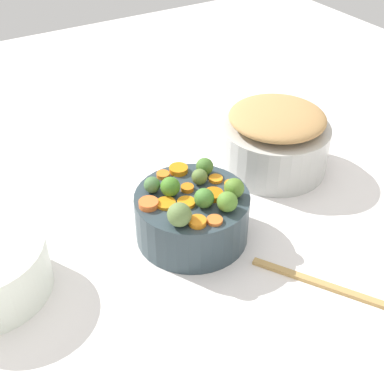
# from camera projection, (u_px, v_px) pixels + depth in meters

# --- Properties ---
(tabletop) EXTENTS (2.40, 2.40, 0.02)m
(tabletop) POSITION_uv_depth(u_px,v_px,m) (189.00, 224.00, 1.09)
(tabletop) COLOR white
(tabletop) RESTS_ON ground
(serving_bowl_carrots) EXTENTS (0.22, 0.22, 0.10)m
(serving_bowl_carrots) POSITION_uv_depth(u_px,v_px,m) (192.00, 216.00, 1.01)
(serving_bowl_carrots) COLOR #303F46
(serving_bowl_carrots) RESTS_ON tabletop
(metal_pot) EXTENTS (0.25, 0.25, 0.11)m
(metal_pot) POSITION_uv_depth(u_px,v_px,m) (274.00, 147.00, 1.20)
(metal_pot) COLOR beige
(metal_pot) RESTS_ON tabletop
(stuffing_mound) EXTENTS (0.22, 0.22, 0.04)m
(stuffing_mound) POSITION_uv_depth(u_px,v_px,m) (277.00, 117.00, 1.16)
(stuffing_mound) COLOR tan
(stuffing_mound) RESTS_ON metal_pot
(carrot_slice_0) EXTENTS (0.04, 0.04, 0.01)m
(carrot_slice_0) POSITION_uv_depth(u_px,v_px,m) (187.00, 188.00, 1.00)
(carrot_slice_0) COLOR orange
(carrot_slice_0) RESTS_ON serving_bowl_carrots
(carrot_slice_1) EXTENTS (0.04, 0.04, 0.01)m
(carrot_slice_1) POSITION_uv_depth(u_px,v_px,m) (198.00, 222.00, 0.92)
(carrot_slice_1) COLOR orange
(carrot_slice_1) RESTS_ON serving_bowl_carrots
(carrot_slice_2) EXTENTS (0.04, 0.04, 0.01)m
(carrot_slice_2) POSITION_uv_depth(u_px,v_px,m) (166.00, 203.00, 0.96)
(carrot_slice_2) COLOR orange
(carrot_slice_2) RESTS_ON serving_bowl_carrots
(carrot_slice_3) EXTENTS (0.05, 0.05, 0.01)m
(carrot_slice_3) POSITION_uv_depth(u_px,v_px,m) (186.00, 203.00, 0.96)
(carrot_slice_3) COLOR orange
(carrot_slice_3) RESTS_ON serving_bowl_carrots
(carrot_slice_4) EXTENTS (0.05, 0.05, 0.01)m
(carrot_slice_4) POSITION_uv_depth(u_px,v_px,m) (149.00, 204.00, 0.96)
(carrot_slice_4) COLOR orange
(carrot_slice_4) RESTS_ON serving_bowl_carrots
(carrot_slice_5) EXTENTS (0.04, 0.04, 0.01)m
(carrot_slice_5) POSITION_uv_depth(u_px,v_px,m) (178.00, 170.00, 1.05)
(carrot_slice_5) COLOR orange
(carrot_slice_5) RESTS_ON serving_bowl_carrots
(carrot_slice_6) EXTENTS (0.04, 0.04, 0.01)m
(carrot_slice_6) POSITION_uv_depth(u_px,v_px,m) (213.00, 195.00, 0.98)
(carrot_slice_6) COLOR orange
(carrot_slice_6) RESTS_ON serving_bowl_carrots
(carrot_slice_7) EXTENTS (0.03, 0.03, 0.01)m
(carrot_slice_7) POSITION_uv_depth(u_px,v_px,m) (163.00, 175.00, 1.03)
(carrot_slice_7) COLOR orange
(carrot_slice_7) RESTS_ON serving_bowl_carrots
(carrot_slice_8) EXTENTS (0.04, 0.04, 0.01)m
(carrot_slice_8) POSITION_uv_depth(u_px,v_px,m) (216.00, 179.00, 1.02)
(carrot_slice_8) COLOR orange
(carrot_slice_8) RESTS_ON serving_bowl_carrots
(carrot_slice_9) EXTENTS (0.04, 0.04, 0.01)m
(carrot_slice_9) POSITION_uv_depth(u_px,v_px,m) (215.00, 220.00, 0.92)
(carrot_slice_9) COLOR orange
(carrot_slice_9) RESTS_ON serving_bowl_carrots
(carrot_slice_10) EXTENTS (0.04, 0.04, 0.01)m
(carrot_slice_10) POSITION_uv_depth(u_px,v_px,m) (232.00, 185.00, 1.01)
(carrot_slice_10) COLOR orange
(carrot_slice_10) RESTS_ON serving_bowl_carrots
(brussels_sprout_0) EXTENTS (0.04, 0.04, 0.04)m
(brussels_sprout_0) POSITION_uv_depth(u_px,v_px,m) (179.00, 215.00, 0.91)
(brussels_sprout_0) COLOR #5F7940
(brussels_sprout_0) RESTS_ON serving_bowl_carrots
(brussels_sprout_1) EXTENTS (0.03, 0.03, 0.03)m
(brussels_sprout_1) POSITION_uv_depth(u_px,v_px,m) (205.00, 167.00, 1.03)
(brussels_sprout_1) COLOR #426F2B
(brussels_sprout_1) RESTS_ON serving_bowl_carrots
(brussels_sprout_2) EXTENTS (0.04, 0.04, 0.04)m
(brussels_sprout_2) POSITION_uv_depth(u_px,v_px,m) (170.00, 187.00, 0.98)
(brussels_sprout_2) COLOR #427B24
(brussels_sprout_2) RESTS_ON serving_bowl_carrots
(brussels_sprout_3) EXTENTS (0.03, 0.03, 0.03)m
(brussels_sprout_3) POSITION_uv_depth(u_px,v_px,m) (152.00, 185.00, 0.99)
(brussels_sprout_3) COLOR #456E3B
(brussels_sprout_3) RESTS_ON serving_bowl_carrots
(brussels_sprout_4) EXTENTS (0.03, 0.03, 0.03)m
(brussels_sprout_4) POSITION_uv_depth(u_px,v_px,m) (200.00, 177.00, 1.01)
(brussels_sprout_4) COLOR #5A7538
(brussels_sprout_4) RESTS_ON serving_bowl_carrots
(brussels_sprout_5) EXTENTS (0.04, 0.04, 0.04)m
(brussels_sprout_5) POSITION_uv_depth(u_px,v_px,m) (204.00, 198.00, 0.95)
(brussels_sprout_5) COLOR #457C2F
(brussels_sprout_5) RESTS_ON serving_bowl_carrots
(brussels_sprout_6) EXTENTS (0.04, 0.04, 0.04)m
(brussels_sprout_6) POSITION_uv_depth(u_px,v_px,m) (227.00, 202.00, 0.94)
(brussels_sprout_6) COLOR #56862E
(brussels_sprout_6) RESTS_ON serving_bowl_carrots
(brussels_sprout_7) EXTENTS (0.04, 0.04, 0.04)m
(brussels_sprout_7) POSITION_uv_depth(u_px,v_px,m) (234.00, 188.00, 0.97)
(brussels_sprout_7) COLOR #557E2B
(brussels_sprout_7) RESTS_ON serving_bowl_carrots
(wooden_spoon) EXTENTS (0.19, 0.27, 0.01)m
(wooden_spoon) POSITION_uv_depth(u_px,v_px,m) (367.00, 299.00, 0.90)
(wooden_spoon) COLOR tan
(wooden_spoon) RESTS_ON tabletop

